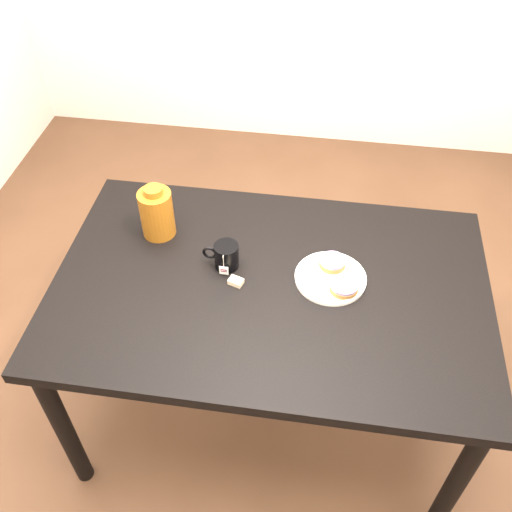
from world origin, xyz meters
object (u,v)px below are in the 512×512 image
at_px(table, 270,301).
at_px(teabag_pouch, 236,282).
at_px(plate, 331,277).
at_px(bagel_package, 157,213).
at_px(bagel_front, 344,287).
at_px(bagel_back, 332,262).
at_px(mug, 226,256).

distance_m(table, teabag_pouch, 0.14).
bearing_deg(plate, bagel_package, 167.23).
height_order(table, bagel_front, bagel_front).
relative_size(bagel_back, bagel_package, 0.48).
bearing_deg(teabag_pouch, bagel_back, 20.78).
relative_size(table, plate, 6.07).
bearing_deg(table, teabag_pouch, -172.61).
distance_m(bagel_front, teabag_pouch, 0.34).
height_order(bagel_front, bagel_package, bagel_package).
xyz_separation_m(mug, teabag_pouch, (0.05, -0.08, -0.04)).
height_order(plate, bagel_back, bagel_back).
distance_m(bagel_back, mug, 0.35).
bearing_deg(bagel_package, table, -24.03).
xyz_separation_m(bagel_back, bagel_package, (-0.61, 0.09, 0.06)).
height_order(plate, teabag_pouch, teabag_pouch).
bearing_deg(bagel_package, teabag_pouch, -33.13).
bearing_deg(plate, teabag_pouch, -168.21).
bearing_deg(bagel_package, mug, -25.55).
xyz_separation_m(plate, bagel_back, (0.00, 0.05, 0.02)).
xyz_separation_m(bagel_back, bagel_front, (0.04, -0.10, 0.00)).
distance_m(plate, teabag_pouch, 0.31).
xyz_separation_m(mug, bagel_package, (-0.26, 0.12, 0.04)).
relative_size(table, bagel_package, 7.14).
relative_size(bagel_front, bagel_package, 0.52).
relative_size(bagel_back, teabag_pouch, 2.08).
relative_size(table, bagel_front, 13.66).
bearing_deg(bagel_front, bagel_package, 163.90).
xyz_separation_m(bagel_back, mug, (-0.35, -0.04, 0.02)).
distance_m(table, bagel_package, 0.49).
bearing_deg(bagel_package, bagel_front, -16.10).
bearing_deg(plate, table, -165.72).
height_order(mug, bagel_package, bagel_package).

